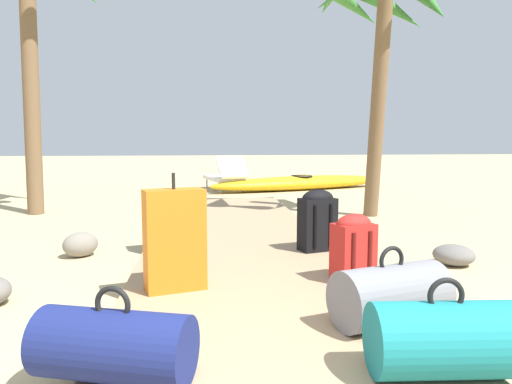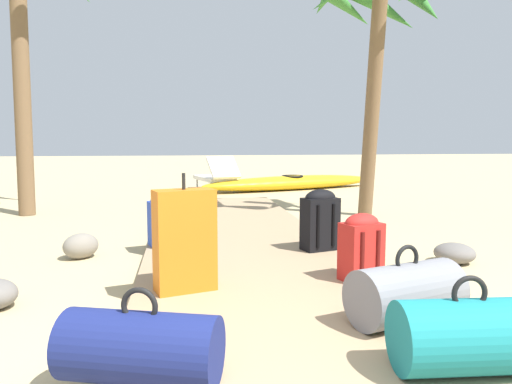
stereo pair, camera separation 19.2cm
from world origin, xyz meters
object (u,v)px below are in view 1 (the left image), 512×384
Objects in this scene: backpack_red at (354,246)px; kayak at (302,183)px; backpack_blue at (165,218)px; duffel_bag_teal at (444,339)px; suitcase_orange at (175,240)px; duffel_bag_grey at (390,295)px; palm_tree_far_right at (380,5)px; backpack_black at (318,218)px; duffel_bag_navy at (114,346)px; lounge_chair at (226,176)px.

kayak is at bearing 80.88° from backpack_red.
backpack_blue is at bearing -114.67° from kayak.
duffel_bag_teal is at bearing -97.99° from kayak.
kayak is at bearing 71.16° from suitcase_orange.
palm_tree_far_right is at bearing 70.58° from duffel_bag_grey.
backpack_red reaches higher than kayak.
backpack_red is 1.42m from duffel_bag_teal.
suitcase_orange is 1.41× the size of backpack_black.
kayak is (2.43, 7.11, -0.27)m from suitcase_orange.
palm_tree_far_right reaches higher than duffel_bag_teal.
duffel_bag_navy is at bearing -122.75° from backpack_black.
backpack_blue is 2.64m from duffel_bag_grey.
backpack_black is 6.19m from kayak.
lounge_chair is 0.38× the size of kayak.
backpack_black is 0.82× the size of duffel_bag_grey.
palm_tree_far_right is at bearing -63.90° from lounge_chair.
backpack_black reaches higher than kayak.
backpack_blue is 0.70× the size of duffel_bag_navy.
backpack_blue is (-0.17, 1.45, -0.08)m from suitcase_orange.
duffel_bag_grey is 0.59m from duffel_bag_teal.
backpack_red reaches higher than duffel_bag_grey.
duffel_bag_grey is 0.43× the size of lounge_chair.
duffel_bag_navy is at bearing -122.48° from palm_tree_far_right.
backpack_black is 2.41m from duffel_bag_teal.
duffel_bag_teal reaches higher than duffel_bag_navy.
backpack_blue is at bearing 163.79° from backpack_black.
suitcase_orange is 0.19× the size of kayak.
duffel_bag_navy is 0.17× the size of kayak.
backpack_black reaches higher than duffel_bag_grey.
backpack_blue is 3.16m from duffel_bag_teal.
palm_tree_far_right is (1.41, 4.59, 2.70)m from duffel_bag_teal.
duffel_bag_grey is 7.99m from kayak.
suitcase_orange is at bearing -108.84° from kayak.
backpack_red is 7.11m from lounge_chair.
duffel_bag_navy is 1.47× the size of backpack_red.
duffel_bag_teal is 0.40× the size of lounge_chair.
duffel_bag_grey is 7.93m from lounge_chair.
duffel_bag_navy is (-0.20, -1.24, -0.19)m from suitcase_orange.
suitcase_orange is at bearing -178.24° from backpack_red.
backpack_black is at bearing -84.95° from lounge_chair.
backpack_red is at bearing -85.47° from lounge_chair.
lounge_chair is at bearing 95.05° from backpack_black.
suitcase_orange is 1.27m from duffel_bag_navy.
duffel_bag_grey is (1.43, 0.46, 0.02)m from duffel_bag_navy.
duffel_bag_navy is 8.75m from kayak.
lounge_chair is (-0.51, 8.50, 0.08)m from duffel_bag_teal.
backpack_black is 3.65m from palm_tree_far_right.
palm_tree_far_right reaches higher than duffel_bag_navy.
suitcase_orange is 1.63m from backpack_black.
duffel_bag_grey is at bearing -109.42° from palm_tree_far_right.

